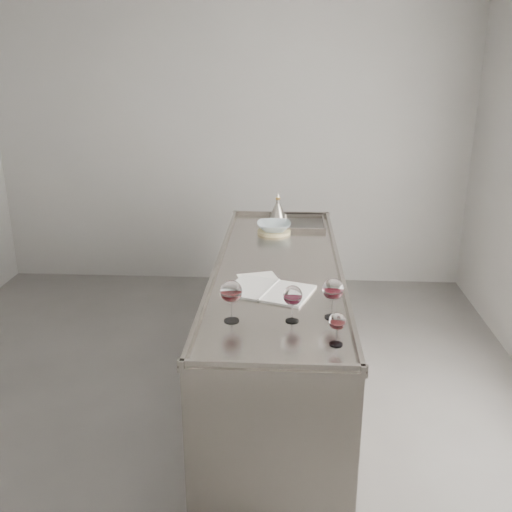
# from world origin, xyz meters

# --- Properties ---
(room_shell) EXTENTS (4.54, 5.04, 2.84)m
(room_shell) POSITION_xyz_m (0.00, 0.00, 1.40)
(room_shell) COLOR #4F4D4A
(room_shell) RESTS_ON ground
(counter) EXTENTS (0.77, 2.42, 0.97)m
(counter) POSITION_xyz_m (0.50, 0.30, 0.47)
(counter) COLOR gray
(counter) RESTS_ON ground
(wine_glass_left) EXTENTS (0.11, 0.11, 0.21)m
(wine_glass_left) POSITION_xyz_m (0.29, -0.46, 1.09)
(wine_glass_left) COLOR white
(wine_glass_left) RESTS_ON counter
(wine_glass_middle) EXTENTS (0.09, 0.09, 0.18)m
(wine_glass_middle) POSITION_xyz_m (0.58, -0.44, 1.07)
(wine_glass_middle) COLOR white
(wine_glass_middle) RESTS_ON counter
(wine_glass_right) EXTENTS (0.10, 0.10, 0.20)m
(wine_glass_right) POSITION_xyz_m (0.78, -0.39, 1.08)
(wine_glass_right) COLOR white
(wine_glass_right) RESTS_ON counter
(wine_glass_small) EXTENTS (0.07, 0.07, 0.15)m
(wine_glass_small) POSITION_xyz_m (0.78, -0.67, 1.05)
(wine_glass_small) COLOR white
(wine_glass_small) RESTS_ON counter
(notebook) EXTENTS (0.52, 0.44, 0.02)m
(notebook) POSITION_xyz_m (0.46, -0.08, 0.95)
(notebook) COLOR white
(notebook) RESTS_ON counter
(loose_paper_top) EXTENTS (0.30, 0.36, 0.00)m
(loose_paper_top) POSITION_xyz_m (0.41, 0.04, 0.94)
(loose_paper_top) COLOR silver
(loose_paper_top) RESTS_ON counter
(trivet) EXTENTS (0.28, 0.28, 0.02)m
(trivet) POSITION_xyz_m (0.46, 1.00, 0.95)
(trivet) COLOR #C8B682
(trivet) RESTS_ON counter
(ceramic_bowl) EXTENTS (0.25, 0.25, 0.06)m
(ceramic_bowl) POSITION_xyz_m (0.46, 1.00, 0.99)
(ceramic_bowl) COLOR #93A5AB
(ceramic_bowl) RESTS_ON trivet
(wine_funnel) EXTENTS (0.15, 0.15, 0.21)m
(wine_funnel) POSITION_xyz_m (0.48, 1.38, 1.01)
(wine_funnel) COLOR #9B948A
(wine_funnel) RESTS_ON counter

